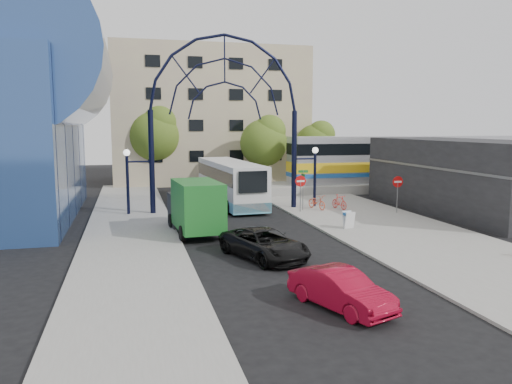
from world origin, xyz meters
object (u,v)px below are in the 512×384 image
object	(u,v)px
sandwich_board	(349,218)
train_car	(417,158)
bike_near_b	(339,202)
black_suv	(264,244)
street_name_sign	(303,181)
red_sedan	(341,289)
gateway_arch	(225,87)
stop_sign	(301,184)
bike_near_a	(317,202)
tree_north_a	(265,140)
tree_north_c	(317,142)
green_truck	(195,207)
city_bus	(230,182)
do_not_enter_sign	(398,185)
tree_north_b	(155,133)

from	to	relation	value
sandwich_board	train_car	bearing A→B (deg)	48.05
bike_near_b	black_suv	bearing A→B (deg)	-139.49
sandwich_board	street_name_sign	bearing A→B (deg)	93.46
red_sedan	gateway_arch	bearing A→B (deg)	70.05
stop_sign	bike_near_a	distance (m)	2.17
gateway_arch	tree_north_a	size ratio (longest dim) A/B	1.95
stop_sign	tree_north_c	xyz separation A→B (m)	(7.32, 15.93, 2.28)
stop_sign	green_truck	size ratio (longest dim) A/B	0.41
street_name_sign	city_bus	world-z (taller)	city_bus
train_car	tree_north_a	xyz separation A→B (m)	(-13.88, 3.93, 1.71)
tree_north_a	tree_north_c	distance (m)	6.33
train_car	green_truck	xyz separation A→B (m)	(-23.03, -14.68, -1.40)
stop_sign	tree_north_a	xyz separation A→B (m)	(1.32, 13.93, 2.61)
city_bus	street_name_sign	bearing A→B (deg)	-50.58
gateway_arch	bike_near_b	world-z (taller)	gateway_arch
sandwich_board	red_sedan	distance (m)	12.58
sandwich_board	bike_near_b	world-z (taller)	bike_near_b
do_not_enter_sign	tree_north_a	distance (m)	16.86
city_bus	train_car	bearing A→B (deg)	10.99
train_car	bike_near_a	distance (m)	16.69
tree_north_b	black_suv	bearing A→B (deg)	-83.63
gateway_arch	bike_near_a	bearing A→B (deg)	-11.22
gateway_arch	black_suv	world-z (taller)	gateway_arch
red_sedan	tree_north_a	bearing A→B (deg)	58.86
green_truck	city_bus	bearing A→B (deg)	63.75
gateway_arch	tree_north_b	distance (m)	16.72
gateway_arch	tree_north_a	bearing A→B (deg)	62.83
gateway_arch	tree_north_c	bearing A→B (deg)	48.96
tree_north_c	green_truck	world-z (taller)	tree_north_c
tree_north_c	black_suv	xyz separation A→B (m)	(-12.80, -26.64, -3.60)
gateway_arch	black_suv	xyz separation A→B (m)	(-0.68, -12.71, -7.88)
sandwich_board	do_not_enter_sign	bearing A→B (deg)	36.68
green_truck	black_suv	distance (m)	6.52
street_name_sign	bike_near_a	world-z (taller)	street_name_sign
stop_sign	sandwich_board	size ratio (longest dim) A/B	2.53
black_suv	tree_north_c	bearing A→B (deg)	44.54
train_car	street_name_sign	bearing A→B (deg)	-147.58
city_bus	bike_near_b	distance (m)	8.50
street_name_sign	sandwich_board	world-z (taller)	street_name_sign
bike_near_a	gateway_arch	bearing A→B (deg)	153.59
street_name_sign	tree_north_b	size ratio (longest dim) A/B	0.35
gateway_arch	bike_near_a	world-z (taller)	gateway_arch
sandwich_board	red_sedan	world-z (taller)	red_sedan
bike_near_a	tree_north_c	bearing A→B (deg)	53.83
city_bus	tree_north_b	bearing A→B (deg)	107.74
street_name_sign	green_truck	xyz separation A→B (m)	(-8.23, -5.28, -0.63)
tree_north_b	bike_near_b	distance (m)	21.66
tree_north_c	green_truck	size ratio (longest dim) A/B	1.07
city_bus	black_suv	distance (m)	16.04
tree_north_b	black_suv	xyz separation A→B (m)	(3.20, -28.64, -4.59)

